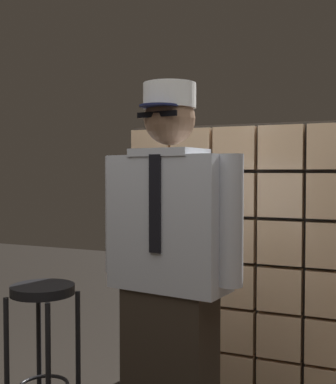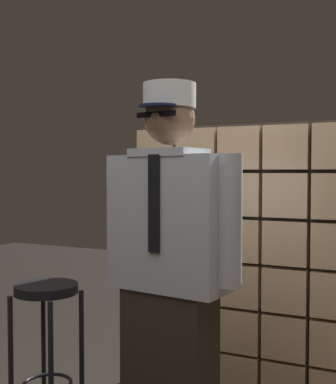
% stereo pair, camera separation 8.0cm
% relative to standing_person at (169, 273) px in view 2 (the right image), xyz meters
% --- Properties ---
extents(glass_block_wall, '(1.41, 0.10, 1.69)m').
position_rel_standing_person_xyz_m(glass_block_wall, '(0.05, 0.91, -0.10)').
color(glass_block_wall, '#E0B78C').
rests_on(glass_block_wall, ground).
extents(standing_person, '(0.71, 0.33, 1.77)m').
position_rel_standing_person_xyz_m(standing_person, '(0.00, 0.00, 0.00)').
color(standing_person, '#382D23').
rests_on(standing_person, ground).
extents(bar_stool, '(0.34, 0.34, 0.78)m').
position_rel_standing_person_xyz_m(bar_stool, '(-0.78, 0.10, -0.35)').
color(bar_stool, black).
rests_on(bar_stool, ground).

